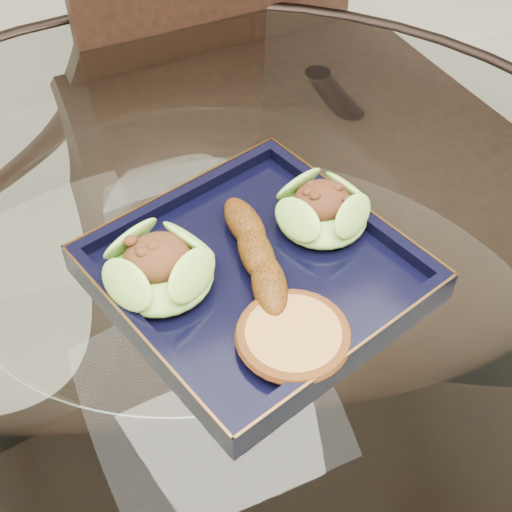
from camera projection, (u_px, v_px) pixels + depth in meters
name	position (u px, v px, depth m)	size (l,w,h in m)	color
dining_table	(206.00, 366.00, 0.83)	(1.13, 1.13, 0.77)	white
dining_chair	(255.00, 151.00, 1.11)	(0.47, 0.47, 1.06)	black
navy_plate	(256.00, 277.00, 0.70)	(0.27, 0.27, 0.02)	black
lettuce_wrap_left	(160.00, 270.00, 0.66)	(0.10, 0.10, 0.04)	#65AC32
lettuce_wrap_right	(322.00, 212.00, 0.72)	(0.09, 0.09, 0.03)	#54962B
roasted_plantain	(257.00, 253.00, 0.68)	(0.15, 0.03, 0.03)	#69380B
crumb_patty	(293.00, 337.00, 0.62)	(0.09, 0.09, 0.02)	#AC7E39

